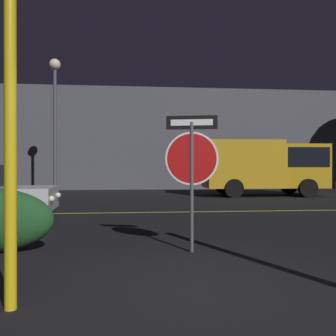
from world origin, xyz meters
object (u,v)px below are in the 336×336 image
(delivery_truck, at_px, (266,164))
(street_lamp, at_px, (55,100))
(stop_sign, at_px, (192,158))
(yellow_pole_left, at_px, (10,130))

(delivery_truck, relative_size, street_lamp, 0.91)
(stop_sign, xyz_separation_m, street_lamp, (-4.41, 11.52, 2.90))
(stop_sign, height_order, yellow_pole_left, yellow_pole_left)
(yellow_pole_left, height_order, street_lamp, street_lamp)
(stop_sign, relative_size, delivery_truck, 0.39)
(delivery_truck, height_order, street_lamp, street_lamp)
(delivery_truck, bearing_deg, street_lamp, -88.23)
(yellow_pole_left, bearing_deg, stop_sign, 46.04)
(street_lamp, bearing_deg, yellow_pole_left, -80.64)
(delivery_truck, bearing_deg, stop_sign, -23.04)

